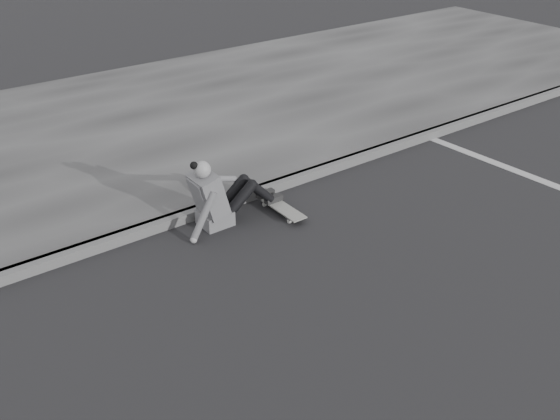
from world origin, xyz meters
The scene contains 5 objects.
ground centered at (0.00, 0.00, 0.00)m, with size 80.00×80.00×0.00m, color black.
curb centered at (0.00, 2.58, 0.06)m, with size 24.00×0.16×0.12m, color #525252.
sidewalk centered at (0.00, 5.60, 0.06)m, with size 24.00×6.00×0.12m, color #3A3A3A.
skateboard centered at (0.88, 2.04, 0.07)m, with size 0.20×0.78×0.09m.
seated_woman centered at (0.15, 2.29, 0.36)m, with size 1.38×0.46×0.88m.
Camera 1 is at (-3.11, -3.35, 3.81)m, focal length 40.00 mm.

